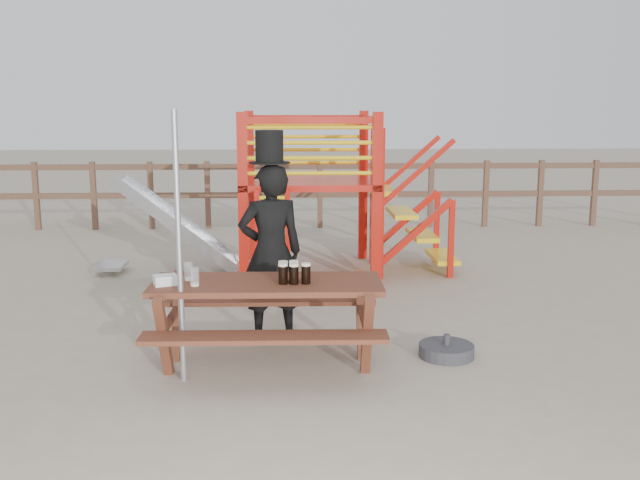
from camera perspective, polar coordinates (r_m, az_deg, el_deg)
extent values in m
plane|color=tan|center=(6.06, -1.88, -10.34)|extent=(60.00, 60.00, 0.00)
cube|color=brown|center=(12.70, -2.27, 5.90)|extent=(15.00, 0.06, 0.10)
cube|color=brown|center=(12.75, -2.25, 3.64)|extent=(15.00, 0.06, 0.10)
cube|color=brown|center=(13.50, -21.75, 3.28)|extent=(0.09, 0.09, 1.20)
cube|color=brown|center=(13.21, -17.65, 3.39)|extent=(0.09, 0.09, 1.20)
cube|color=brown|center=(12.98, -13.38, 3.49)|extent=(0.09, 0.09, 1.20)
cube|color=brown|center=(12.83, -8.98, 3.56)|extent=(0.09, 0.09, 1.20)
cube|color=brown|center=(12.76, -4.50, 3.62)|extent=(0.09, 0.09, 1.20)
cube|color=brown|center=(12.76, 0.00, 3.66)|extent=(0.09, 0.09, 1.20)
cube|color=brown|center=(12.84, 4.47, 3.67)|extent=(0.09, 0.09, 1.20)
cube|color=brown|center=(13.00, 8.86, 3.66)|extent=(0.09, 0.09, 1.20)
cube|color=brown|center=(13.23, 13.12, 3.63)|extent=(0.09, 0.09, 1.20)
cube|color=brown|center=(13.54, 17.20, 3.58)|extent=(0.09, 0.09, 1.20)
cube|color=brown|center=(13.90, 21.10, 3.52)|extent=(0.09, 0.09, 1.20)
cube|color=red|center=(8.54, -6.17, 3.11)|extent=(0.12, 0.12, 2.10)
cube|color=red|center=(8.59, 4.56, 3.18)|extent=(0.12, 0.12, 2.10)
cube|color=red|center=(10.13, -5.60, 4.31)|extent=(0.12, 0.12, 2.10)
cube|color=red|center=(10.17, 3.46, 4.37)|extent=(0.12, 0.12, 2.10)
cube|color=red|center=(9.30, -0.94, 4.72)|extent=(1.72, 1.72, 0.08)
cube|color=red|center=(8.46, -0.80, 9.55)|extent=(1.60, 0.08, 0.08)
cube|color=red|center=(10.05, -1.08, 9.74)|extent=(1.60, 0.08, 0.08)
cube|color=red|center=(9.27, -5.97, 9.60)|extent=(0.08, 1.60, 0.08)
cube|color=red|center=(9.31, 4.04, 9.63)|extent=(0.08, 1.60, 0.08)
cylinder|color=yellow|center=(8.49, -0.79, 5.36)|extent=(1.50, 0.05, 0.05)
cylinder|color=yellow|center=(10.08, -1.07, 6.22)|extent=(1.50, 0.05, 0.05)
cylinder|color=yellow|center=(8.48, -0.80, 6.57)|extent=(1.50, 0.05, 0.05)
cylinder|color=yellow|center=(10.07, -1.07, 7.24)|extent=(1.50, 0.05, 0.05)
cylinder|color=yellow|center=(8.46, -0.80, 7.79)|extent=(1.50, 0.05, 0.05)
cylinder|color=yellow|center=(10.06, -1.07, 8.26)|extent=(1.50, 0.05, 0.05)
cylinder|color=yellow|center=(8.46, -0.80, 9.01)|extent=(1.50, 0.05, 0.05)
cylinder|color=yellow|center=(10.06, -1.08, 9.29)|extent=(1.50, 0.05, 0.05)
cube|color=red|center=(8.46, -5.02, -0.04)|extent=(0.06, 0.06, 1.20)
cube|color=red|center=(8.45, -2.58, -0.02)|extent=(0.06, 0.06, 1.20)
cylinder|color=yellow|center=(8.55, -3.76, -3.00)|extent=(0.36, 0.04, 0.04)
cylinder|color=yellow|center=(8.49, -3.78, -1.42)|extent=(0.36, 0.04, 0.04)
cylinder|color=yellow|center=(8.45, -3.80, 0.17)|extent=(0.36, 0.04, 0.04)
cylinder|color=yellow|center=(8.40, -3.82, 1.78)|extent=(0.36, 0.04, 0.04)
cylinder|color=yellow|center=(8.37, -3.84, 3.40)|extent=(0.36, 0.04, 0.04)
cube|color=yellow|center=(9.39, 4.88, 4.00)|extent=(0.30, 0.90, 0.06)
cube|color=yellow|center=(9.47, 6.53, 2.20)|extent=(0.30, 0.90, 0.06)
cube|color=yellow|center=(9.57, 8.15, 0.42)|extent=(0.30, 0.90, 0.06)
cube|color=yellow|center=(9.68, 9.73, -1.31)|extent=(0.30, 0.90, 0.06)
cube|color=red|center=(9.08, 7.70, 0.65)|extent=(0.95, 0.08, 0.86)
cube|color=red|center=(9.96, 6.79, 1.56)|extent=(0.95, 0.08, 0.86)
cube|color=#B3B5BA|center=(9.49, -11.24, 1.10)|extent=(1.53, 0.55, 1.21)
cube|color=#B3B5BA|center=(9.22, -11.50, 1.06)|extent=(1.58, 0.04, 1.28)
cube|color=#B3B5BA|center=(9.75, -11.02, 1.60)|extent=(1.58, 0.04, 1.28)
cube|color=#B3B5BA|center=(9.77, -16.36, -1.97)|extent=(0.35, 0.55, 0.05)
cube|color=brown|center=(5.94, -4.26, -3.56)|extent=(1.92, 0.75, 0.05)
cube|color=brown|center=(5.51, -4.49, -7.78)|extent=(1.91, 0.30, 0.04)
cube|color=brown|center=(6.51, -4.00, -4.85)|extent=(1.91, 0.30, 0.04)
cube|color=brown|center=(6.13, -11.84, -6.90)|extent=(0.10, 1.14, 0.69)
cube|color=brown|center=(6.05, 3.52, -6.92)|extent=(0.10, 1.14, 0.69)
imported|color=black|center=(6.63, -3.96, -1.01)|extent=(0.68, 0.52, 1.66)
cube|color=#0D8F29|center=(6.72, -4.20, 0.87)|extent=(0.07, 0.03, 0.39)
cylinder|color=black|center=(6.51, -4.06, 6.20)|extent=(0.38, 0.38, 0.01)
cylinder|color=black|center=(6.50, -4.08, 7.51)|extent=(0.25, 0.25, 0.29)
cube|color=white|center=(6.62, -4.30, 8.44)|extent=(0.13, 0.03, 0.03)
cylinder|color=#B2B2B7|center=(5.64, -11.21, -0.74)|extent=(0.05, 0.05, 2.15)
cylinder|color=#343439|center=(6.43, 10.07, -8.70)|extent=(0.48, 0.48, 0.11)
cylinder|color=#343439|center=(6.40, 10.10, -7.83)|extent=(0.06, 0.06, 0.09)
cube|color=white|center=(5.94, -12.27, -3.14)|extent=(0.22, 0.19, 0.08)
cylinder|color=black|center=(5.83, -2.98, -2.81)|extent=(0.08, 0.08, 0.15)
cylinder|color=#F8EECB|center=(5.81, -2.99, -1.99)|extent=(0.08, 0.08, 0.02)
cylinder|color=black|center=(5.82, -2.10, -2.83)|extent=(0.08, 0.08, 0.15)
cylinder|color=#F8EECB|center=(5.80, -2.10, -2.00)|extent=(0.08, 0.08, 0.02)
cylinder|color=black|center=(5.83, -1.13, -2.79)|extent=(0.08, 0.08, 0.15)
cylinder|color=#F8EECB|center=(5.81, -1.13, -1.97)|extent=(0.08, 0.08, 0.02)
cylinder|color=black|center=(5.91, -2.96, -2.62)|extent=(0.08, 0.08, 0.15)
cylinder|color=#F8EECB|center=(5.89, -2.97, -1.80)|extent=(0.08, 0.08, 0.02)
cylinder|color=black|center=(5.92, -2.11, -2.59)|extent=(0.08, 0.08, 0.15)
cylinder|color=#F8EECB|center=(5.90, -2.12, -1.77)|extent=(0.08, 0.08, 0.02)
cylinder|color=silver|center=(6.04, -10.48, -2.48)|extent=(0.08, 0.08, 0.15)
cylinder|color=#F8EECB|center=(6.06, -10.46, -3.08)|extent=(0.07, 0.07, 0.02)
cylinder|color=silver|center=(5.85, -10.01, -2.92)|extent=(0.08, 0.08, 0.15)
cylinder|color=#F8EECB|center=(5.86, -9.99, -3.54)|extent=(0.07, 0.07, 0.02)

